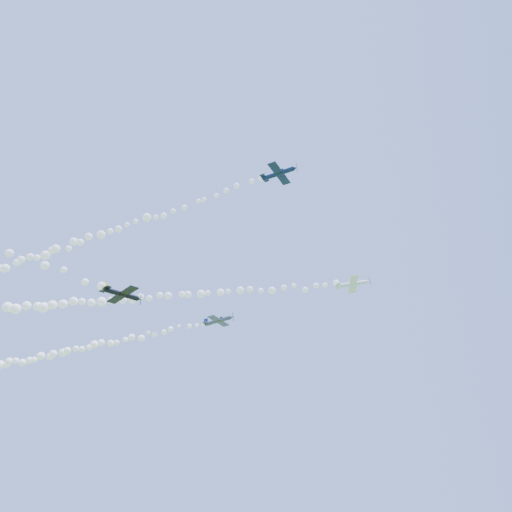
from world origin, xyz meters
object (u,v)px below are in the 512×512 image
(plane_white, at_px, (353,284))
(plane_navy, at_px, (279,173))
(plane_grey, at_px, (219,321))
(plane_black, at_px, (122,294))

(plane_white, relative_size, plane_navy, 1.16)
(plane_navy, distance_m, plane_grey, 33.61)
(plane_white, bearing_deg, plane_black, -145.79)
(plane_navy, relative_size, plane_grey, 0.96)
(plane_navy, height_order, plane_black, plane_navy)
(plane_white, distance_m, plane_grey, 29.55)
(plane_white, bearing_deg, plane_navy, -114.66)
(plane_grey, relative_size, plane_black, 1.05)
(plane_white, relative_size, plane_grey, 1.11)
(plane_black, bearing_deg, plane_grey, 15.06)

